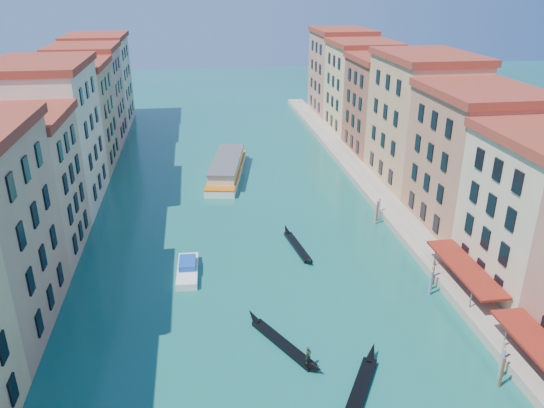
# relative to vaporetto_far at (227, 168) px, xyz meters

# --- Properties ---
(left_bank_palazzos) EXTENTS (12.80, 128.40, 21.00)m
(left_bank_palazzos) POSITION_rel_vaporetto_far_xyz_m (-25.66, -14.83, 8.31)
(left_bank_palazzos) COLOR beige
(left_bank_palazzos) RESTS_ON ground
(right_bank_palazzos) EXTENTS (12.80, 128.40, 21.00)m
(right_bank_palazzos) POSITION_rel_vaporetto_far_xyz_m (30.34, -14.51, 8.35)
(right_bank_palazzos) COLOR brown
(right_bank_palazzos) RESTS_ON ground
(quay) EXTENTS (4.00, 140.00, 1.00)m
(quay) POSITION_rel_vaporetto_far_xyz_m (22.34, -14.51, -0.90)
(quay) COLOR gray
(quay) RESTS_ON ground
(mooring_poles_right) EXTENTS (1.44, 54.24, 3.20)m
(mooring_poles_right) POSITION_rel_vaporetto_far_xyz_m (19.44, -50.71, -0.10)
(mooring_poles_right) COLOR brown
(mooring_poles_right) RESTS_ON ground
(vaporetto_far) EXTENTS (8.47, 21.36, 3.10)m
(vaporetto_far) POSITION_rel_vaporetto_far_xyz_m (0.00, 0.00, 0.00)
(vaporetto_far) COLOR white
(vaporetto_far) RESTS_ON ground
(gondola_fore) EXTENTS (6.07, 10.13, 2.21)m
(gondola_fore) POSITION_rel_vaporetto_far_xyz_m (1.94, -46.67, -1.02)
(gondola_fore) COLOR black
(gondola_fore) RESTS_ON ground
(gondola_right) EXTENTS (7.34, 11.69, 2.59)m
(gondola_right) POSITION_rel_vaporetto_far_xyz_m (6.56, -54.62, -0.90)
(gondola_right) COLOR black
(gondola_right) RESTS_ON ground
(gondola_far) EXTENTS (2.31, 10.56, 1.50)m
(gondola_far) POSITION_rel_vaporetto_far_xyz_m (6.88, -27.81, -1.09)
(gondola_far) COLOR black
(gondola_far) RESTS_ON ground
(motorboat_mid) EXTENTS (2.56, 7.36, 1.51)m
(motorboat_mid) POSITION_rel_vaporetto_far_xyz_m (-6.70, -32.27, -0.81)
(motorboat_mid) COLOR white
(motorboat_mid) RESTS_ON ground
(motorboat_far) EXTENTS (4.34, 8.16, 1.61)m
(motorboat_far) POSITION_rel_vaporetto_far_xyz_m (0.38, -1.55, -0.77)
(motorboat_far) COLOR silver
(motorboat_far) RESTS_ON ground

